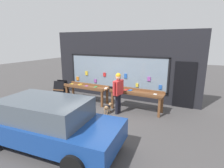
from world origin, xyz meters
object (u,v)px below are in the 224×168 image
Objects in this scene: display_table_left at (86,88)px; display_table_right at (137,94)px; small_dog at (108,107)px; person_browsing at (118,90)px; sandwich_board_sign at (61,89)px; parked_car at (46,122)px.

display_table_right reaches higher than display_table_left.
display_table_left is at bearing 67.18° from small_dog.
person_browsing is 3.80m from sandwich_board_sign.
parked_car is at bearing 173.87° from small_dog.
small_dog is 2.94m from parked_car.
display_table_right is 1.34× the size of person_browsing.
person_browsing is 0.86m from small_dog.
display_table_left is 1.71m from sandwich_board_sign.
parked_car is at bearing 173.97° from person_browsing.
display_table_right reaches higher than small_dog.
parked_car reaches higher than display_table_right.
display_table_left is 3.74× the size of small_dog.
person_browsing reaches higher than display_table_left.
parked_car is (1.09, -3.67, 0.04)m from display_table_left.
small_dog is (-0.40, -0.16, -0.74)m from person_browsing.
small_dog is at bearing 75.67° from parked_car.
sandwich_board_sign is (-3.29, 0.90, 0.19)m from small_dog.
display_table_right is 3.96m from parked_car.
display_table_right is 2.43× the size of sandwich_board_sign.
sandwich_board_sign reaches higher than display_table_right.
display_table_right is (2.59, -0.01, 0.03)m from display_table_left.
sandwich_board_sign is (-4.28, 0.10, -0.27)m from display_table_right.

